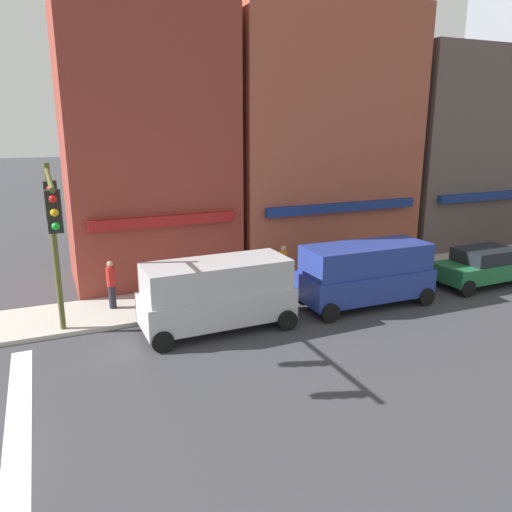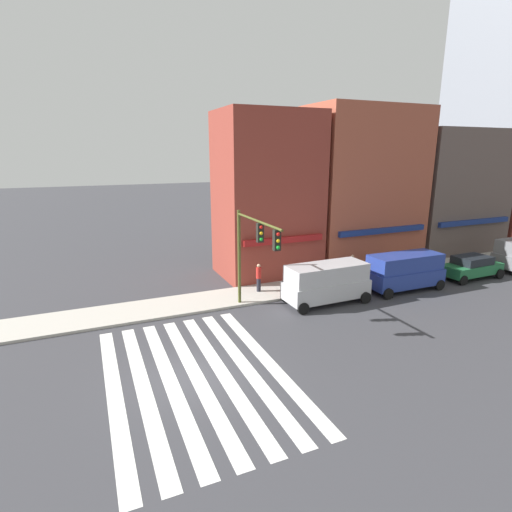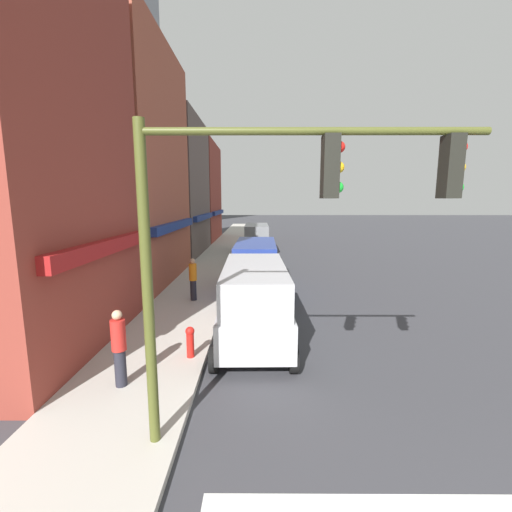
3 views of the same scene
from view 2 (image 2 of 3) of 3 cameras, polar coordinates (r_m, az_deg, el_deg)
The scene contains 11 objects.
ground_plane at distance 16.72m, azimuth -8.58°, elevation -16.50°, with size 200.00×200.00×0.00m, color #38383D.
sidewalk_left at distance 23.31m, azimuth -13.39°, elevation -7.22°, with size 120.00×3.00×0.15m.
crosswalk_stripes at distance 16.72m, azimuth -8.59°, elevation -16.49°, with size 6.72×10.80×0.01m.
storefront_row at distance 36.33m, azimuth 22.30°, elevation 8.64°, with size 35.74×5.30×11.91m.
traffic_signal at distance 20.35m, azimuth -0.38°, elevation 1.73°, with size 0.32×5.36×5.52m.
van_silver at distance 23.58m, azimuth 10.02°, elevation -3.65°, with size 5.04×2.22×2.34m.
van_blue at distance 27.14m, azimuth 20.45°, elevation -1.94°, with size 5.03×2.22×2.34m.
sedan_green at distance 31.66m, azimuth 28.40°, elevation -1.34°, with size 4.44×2.02×1.59m.
pedestrian_red_jacket at distance 24.78m, azimuth 0.39°, elevation -3.04°, with size 0.32×0.32×1.77m.
pedestrian_orange_vest at distance 27.74m, azimuth 13.53°, elevation -1.51°, with size 0.32×0.32×1.77m.
fire_hydrant at distance 24.42m, azimuth 4.70°, elevation -4.50°, with size 0.24×0.24×0.84m.
Camera 2 is at (-3.38, -13.93, 8.61)m, focal length 28.00 mm.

